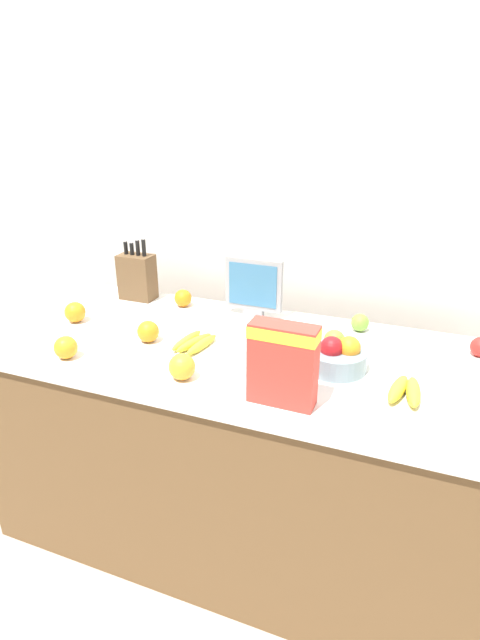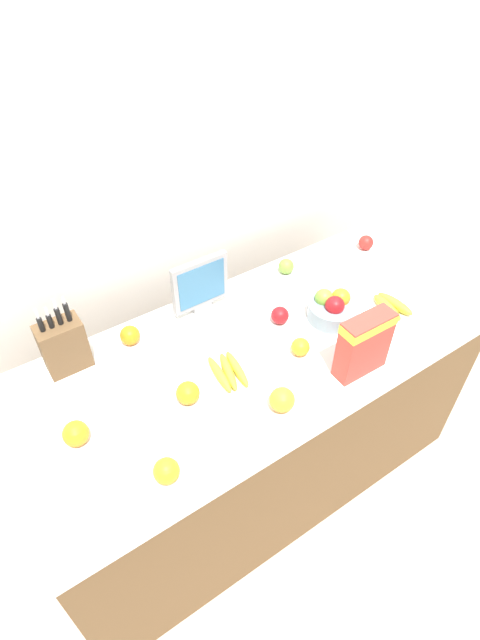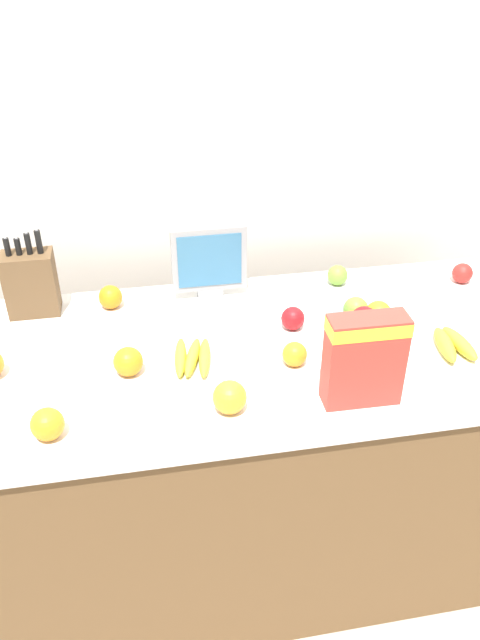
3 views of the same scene
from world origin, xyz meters
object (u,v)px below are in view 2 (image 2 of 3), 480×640
Objects in this scene: knife_block at (64,345)px; apple_rear at (366,243)px; apple_middle at (280,315)px; orange_by_cereal at (188,393)px; banana_bunch_right at (391,306)px; fruit_bowl at (333,308)px; banana_bunch_left at (228,371)px; orange_mid_left at (130,335)px; orange_near_bowl at (166,471)px; orange_front_left at (282,400)px; orange_front_right at (76,434)px; cereal_box at (364,343)px; small_monitor at (200,285)px; apple_front at (286,266)px; orange_mid_right at (300,347)px.

apple_rear is at bearing -2.51° from knife_block.
apple_middle is 0.52m from orange_by_cereal.
banana_bunch_right is 2.53× the size of apple_rear.
fruit_bowl is (0.98, -0.34, -0.06)m from knife_block.
orange_mid_left is (-0.22, 0.35, 0.02)m from banana_bunch_left.
fruit_bowl is at bearing 16.67° from orange_near_bowl.
orange_by_cereal is at bearing 140.54° from orange_front_left.
orange_by_cereal is 0.38m from orange_front_right.
banana_bunch_right is (1.21, -0.44, -0.08)m from knife_block.
cereal_box is at bearing -2.91° from orange_front_left.
orange_by_cereal is (-0.28, -0.38, -0.09)m from small_monitor.
orange_front_right reaches higher than apple_front.
small_monitor is 2.84× the size of orange_front_left.
fruit_bowl is 0.52m from orange_front_left.
knife_block is 0.86m from orange_mid_right.
fruit_bowl is at bearing 2.66° from banana_bunch_left.
orange_front_left is at bearing -93.21° from small_monitor.
orange_front_left reaches higher than apple_rear.
apple_middle reaches higher than apple_front.
orange_near_bowl is at bearing -152.61° from apple_middle.
small_monitor reaches higher than banana_bunch_left.
orange_front_right is at bearing 122.77° from orange_near_bowl.
orange_near_bowl is (-0.15, -0.59, 0.00)m from orange_mid_left.
knife_block is at bearing 176.16° from orange_mid_left.
orange_near_bowl is 0.30m from orange_by_cereal.
orange_near_bowl is (-0.79, 0.00, -0.10)m from cereal_box.
orange_mid_right is 0.46m from orange_by_cereal.
apple_rear is at bearing -2.24° from orange_mid_left.
apple_rear is 1.05m from orange_front_left.
small_monitor is 0.79m from banana_bunch_right.
banana_bunch_left is 2.63× the size of orange_mid_left.
orange_mid_left is at bearing 138.08° from cereal_box.
apple_rear is 0.68m from apple_middle.
orange_front_right reaches higher than orange_by_cereal.
orange_front_right is at bearing 157.46° from orange_front_left.
orange_front_left reaches higher than orange_front_right.
fruit_bowl is at bearing -94.36° from apple_front.
knife_block is 3.85× the size of orange_by_cereal.
apple_front is (0.54, 0.36, 0.02)m from banana_bunch_left.
knife_block reaches higher than orange_near_bowl.
banana_bunch_left is at bearing 7.37° from orange_by_cereal.
cereal_box is 1.25× the size of banana_bunch_left.
orange_near_bowl is (-0.45, -0.02, -0.00)m from orange_front_left.
fruit_bowl reaches higher than orange_mid_right.
fruit_bowl is 0.53m from apple_rear.
banana_bunch_left is 0.34m from apple_middle.
orange_mid_right is (-0.13, 0.18, -0.10)m from cereal_box.
cereal_box is at bearing -62.94° from small_monitor.
cereal_box is at bearing -0.01° from orange_near_bowl.
orange_by_cereal reaches higher than orange_mid_left.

